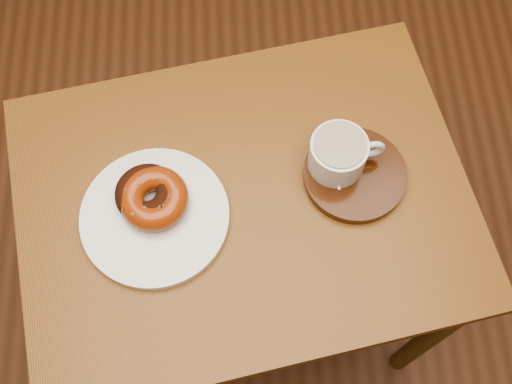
{
  "coord_description": "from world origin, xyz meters",
  "views": [
    {
      "loc": [
        0.16,
        -0.68,
        1.65
      ],
      "look_at": [
        0.18,
        -0.27,
        0.71
      ],
      "focal_mm": 45.0,
      "sensor_mm": 36.0,
      "label": 1
    }
  ],
  "objects_px": {
    "donut_plate": "(155,217)",
    "coffee_cup": "(339,154)",
    "cafe_table": "(245,221)",
    "saucer": "(354,175)"
  },
  "relations": [
    {
      "from": "cafe_table",
      "to": "donut_plate",
      "type": "xyz_separation_m",
      "value": [
        -0.14,
        -0.03,
        0.12
      ]
    },
    {
      "from": "cafe_table",
      "to": "saucer",
      "type": "relative_size",
      "value": 4.89
    },
    {
      "from": "coffee_cup",
      "to": "donut_plate",
      "type": "bearing_deg",
      "value": -170.21
    },
    {
      "from": "coffee_cup",
      "to": "cafe_table",
      "type": "bearing_deg",
      "value": -167.71
    },
    {
      "from": "donut_plate",
      "to": "coffee_cup",
      "type": "relative_size",
      "value": 1.94
    },
    {
      "from": "cafe_table",
      "to": "donut_plate",
      "type": "relative_size",
      "value": 3.46
    },
    {
      "from": "saucer",
      "to": "cafe_table",
      "type": "bearing_deg",
      "value": -171.44
    },
    {
      "from": "donut_plate",
      "to": "coffee_cup",
      "type": "bearing_deg",
      "value": 14.37
    },
    {
      "from": "cafe_table",
      "to": "coffee_cup",
      "type": "xyz_separation_m",
      "value": [
        0.16,
        0.05,
        0.16
      ]
    },
    {
      "from": "donut_plate",
      "to": "coffee_cup",
      "type": "distance_m",
      "value": 0.31
    }
  ]
}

